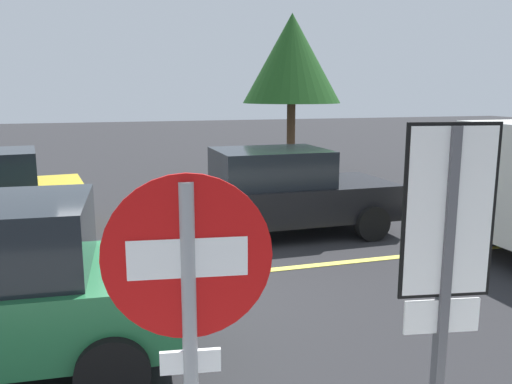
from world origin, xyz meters
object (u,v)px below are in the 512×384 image
(stop_sign, at_px, (190,333))
(tree_left_verge, at_px, (292,59))
(car_black_approaching, at_px, (278,192))
(speed_limit_sign, at_px, (446,257))

(stop_sign, height_order, tree_left_verge, tree_left_verge)
(car_black_approaching, relative_size, tree_left_verge, 0.84)
(stop_sign, height_order, car_black_approaching, stop_sign)
(tree_left_verge, bearing_deg, stop_sign, -112.39)
(stop_sign, xyz_separation_m, speed_limit_sign, (1.49, 0.18, 0.17))
(stop_sign, relative_size, car_black_approaching, 0.55)
(car_black_approaching, bearing_deg, speed_limit_sign, -101.35)
(stop_sign, height_order, speed_limit_sign, speed_limit_sign)
(car_black_approaching, xyz_separation_m, tree_left_verge, (2.72, 6.57, 2.82))
(car_black_approaching, bearing_deg, tree_left_verge, 67.54)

